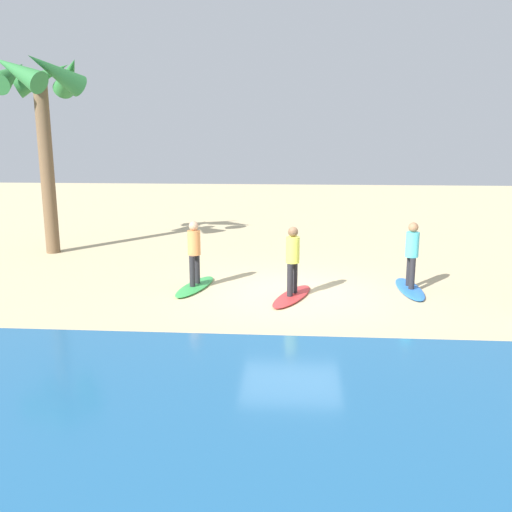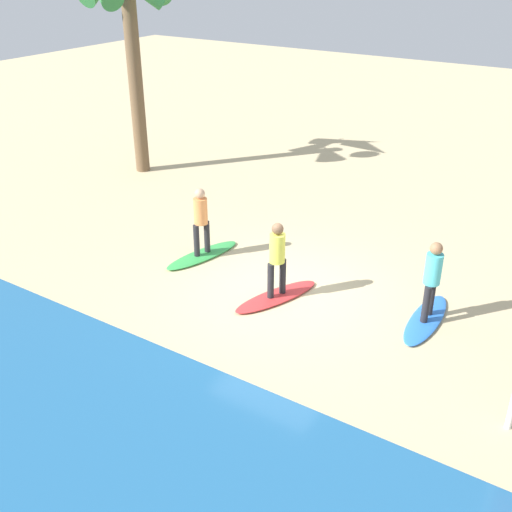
% 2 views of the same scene
% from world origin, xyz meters
% --- Properties ---
extents(ground_plane, '(60.00, 60.00, 0.00)m').
position_xyz_m(ground_plane, '(0.00, 0.00, 0.00)').
color(ground_plane, '#CCB789').
extents(surfboard_blue, '(0.62, 2.12, 0.09)m').
position_xyz_m(surfboard_blue, '(-2.94, -0.54, 0.04)').
color(surfboard_blue, blue).
rests_on(surfboard_blue, ground).
extents(surfer_blue, '(0.32, 0.46, 1.64)m').
position_xyz_m(surfer_blue, '(-2.94, -0.54, 1.04)').
color(surfer_blue, '#232328').
rests_on(surfer_blue, surfboard_blue).
extents(surfboard_red, '(1.24, 2.17, 0.09)m').
position_xyz_m(surfboard_red, '(0.00, 0.31, 0.04)').
color(surfboard_red, red).
rests_on(surfboard_red, ground).
extents(surfer_red, '(0.32, 0.44, 1.64)m').
position_xyz_m(surfer_red, '(0.00, 0.31, 1.04)').
color(surfer_red, '#232328').
rests_on(surfer_red, surfboard_red).
extents(surfboard_green, '(1.00, 2.17, 0.09)m').
position_xyz_m(surfboard_green, '(2.48, -0.38, 0.04)').
color(surfboard_green, green).
rests_on(surfboard_green, ground).
extents(surfer_green, '(0.32, 0.45, 1.64)m').
position_xyz_m(surfer_green, '(2.48, -0.38, 1.04)').
color(surfer_green, '#232328').
rests_on(surfer_green, surfboard_green).
extents(palm_tree, '(2.88, 3.03, 6.37)m').
position_xyz_m(palm_tree, '(7.94, -4.31, 5.10)').
color(palm_tree, brown).
rests_on(palm_tree, ground).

